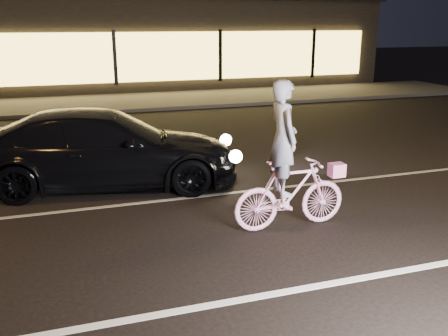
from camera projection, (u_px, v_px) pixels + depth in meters
name	position (u px, v px, depth m)	size (l,w,h in m)	color
ground	(239.00, 241.00, 7.20)	(90.00, 90.00, 0.00)	black
lane_stripe_near	(282.00, 292.00, 5.83)	(60.00, 0.12, 0.01)	silver
lane_stripe_far	(201.00, 196.00, 9.01)	(60.00, 0.10, 0.01)	gray
sidewalk	(123.00, 102.00, 19.01)	(30.00, 4.00, 0.12)	#383533
storefront	(104.00, 40.00, 23.85)	(25.40, 8.42, 4.20)	black
cyclist	(289.00, 177.00, 7.45)	(1.80, 0.62, 2.27)	#EE469A
sedan	(105.00, 149.00, 9.43)	(5.30, 2.92, 1.45)	black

